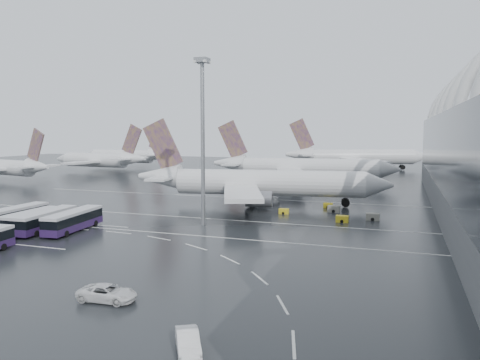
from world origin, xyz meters
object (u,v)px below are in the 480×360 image
(airliner_main, at_px, (256,183))
(gse_cart_belly_e, at_px, (328,205))
(airliner_gate_b, at_px, (300,168))
(van_curve_c, at_px, (188,342))
(jet_remote_far, at_px, (128,156))
(bus_row_near_d, at_px, (73,220))
(floodlight_mast, at_px, (203,121))
(van_curve_a, at_px, (107,293))
(jet_remote_west, at_px, (10,168))
(gse_cart_belly_c, at_px, (284,211))
(airliner_gate_c, at_px, (355,157))
(bus_row_near_a, at_px, (16,215))
(bus_row_near_c, at_px, (46,220))
(gse_cart_belly_d, at_px, (373,217))
(jet_remote_mid, at_px, (101,160))
(gse_cart_belly_a, at_px, (342,219))
(gse_cart_belly_b, at_px, (334,209))
(bus_row_near_b, at_px, (30,219))

(airliner_main, distance_m, gse_cart_belly_e, 16.59)
(airliner_gate_b, distance_m, van_curve_c, 113.59)
(jet_remote_far, relative_size, gse_cart_belly_e, 23.56)
(airliner_main, bearing_deg, bus_row_near_d, -128.26)
(floodlight_mast, bearing_deg, van_curve_a, -80.80)
(airliner_gate_b, relative_size, jet_remote_west, 1.44)
(van_curve_c, bearing_deg, gse_cart_belly_c, 66.50)
(floodlight_mast, xyz_separation_m, gse_cart_belly_c, (10.79, 15.64, -17.75))
(airliner_gate_c, distance_m, bus_row_near_a, 145.87)
(jet_remote_far, relative_size, bus_row_near_c, 3.29)
(airliner_gate_b, xyz_separation_m, gse_cart_belly_d, (25.07, -53.80, -4.36))
(airliner_gate_b, height_order, jet_remote_far, airliner_gate_b)
(airliner_gate_b, relative_size, gse_cart_belly_d, 23.92)
(jet_remote_mid, height_order, gse_cart_belly_c, jet_remote_mid)
(floodlight_mast, distance_m, gse_cart_belly_e, 36.32)
(jet_remote_west, distance_m, floodlight_mast, 100.95)
(jet_remote_far, height_order, floodlight_mast, floodlight_mast)
(van_curve_a, height_order, gse_cart_belly_d, van_curve_a)
(gse_cart_belly_a, relative_size, gse_cart_belly_c, 1.18)
(airliner_main, relative_size, airliner_gate_b, 0.99)
(airliner_gate_c, relative_size, jet_remote_mid, 1.33)
(jet_remote_mid, bearing_deg, gse_cart_belly_a, 149.95)
(gse_cart_belly_e, bearing_deg, bus_row_near_a, -143.01)
(bus_row_near_a, bearing_deg, gse_cart_belly_c, -58.69)
(gse_cart_belly_b, bearing_deg, bus_row_near_a, -148.06)
(airliner_gate_b, distance_m, bus_row_near_b, 86.17)
(jet_remote_west, xyz_separation_m, bus_row_near_c, (66.22, -58.49, -2.69))
(airliner_main, bearing_deg, jet_remote_west, 158.42)
(van_curve_c, xyz_separation_m, gse_cart_belly_e, (0.05, 70.36, -0.26))
(jet_remote_far, xyz_separation_m, gse_cart_belly_e, (102.68, -82.65, -4.61))
(airliner_gate_c, relative_size, gse_cart_belly_a, 26.51)
(airliner_main, height_order, jet_remote_west, airliner_main)
(gse_cart_belly_c, height_order, gse_cart_belly_e, gse_cart_belly_e)
(van_curve_a, xyz_separation_m, gse_cart_belly_a, (16.90, 47.94, -0.21))
(bus_row_near_c, bearing_deg, floodlight_mast, -65.11)
(van_curve_c, xyz_separation_m, gse_cart_belly_d, (10.08, 58.71, -0.13))
(gse_cart_belly_d, relative_size, gse_cart_belly_e, 1.26)
(airliner_gate_b, distance_m, jet_remote_far, 96.54)
(jet_remote_mid, height_order, van_curve_c, jet_remote_mid)
(airliner_gate_b, distance_m, bus_row_near_d, 82.75)
(jet_remote_west, height_order, van_curve_a, jet_remote_west)
(jet_remote_far, relative_size, floodlight_mast, 1.56)
(bus_row_near_d, bearing_deg, floodlight_mast, -63.66)
(jet_remote_west, distance_m, van_curve_c, 139.81)
(bus_row_near_c, xyz_separation_m, van_curve_c, (40.92, -31.26, -1.05))
(gse_cart_belly_d, xyz_separation_m, gse_cart_belly_e, (-10.03, 11.65, -0.13))
(jet_remote_west, distance_m, bus_row_near_c, 88.39)
(jet_remote_west, bearing_deg, floodlight_mast, 165.06)
(airliner_gate_b, relative_size, gse_cart_belly_b, 23.32)
(gse_cart_belly_c, bearing_deg, bus_row_near_b, -142.75)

